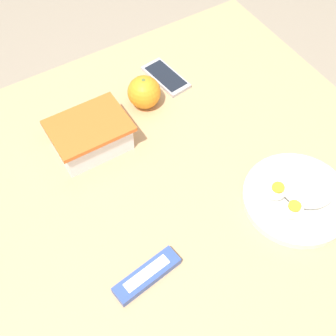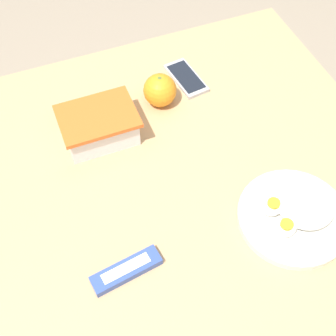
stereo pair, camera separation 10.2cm
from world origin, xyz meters
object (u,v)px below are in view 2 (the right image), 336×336
(orange_fruit, at_px, (160,90))
(candy_bar, at_px, (126,270))
(food_container, at_px, (99,127))
(rice_plate, at_px, (297,213))
(cell_phone, at_px, (186,78))

(orange_fruit, height_order, candy_bar, orange_fruit)
(food_container, relative_size, rice_plate, 0.76)
(orange_fruit, bearing_deg, cell_phone, 28.72)
(food_container, bearing_deg, cell_phone, 21.66)
(orange_fruit, relative_size, candy_bar, 0.57)
(food_container, xyz_separation_m, orange_fruit, (0.17, 0.05, 0.01))
(rice_plate, height_order, candy_bar, rice_plate)
(cell_phone, bearing_deg, orange_fruit, -151.28)
(candy_bar, bearing_deg, cell_phone, 55.06)
(cell_phone, bearing_deg, candy_bar, -124.94)
(rice_plate, bearing_deg, food_container, 130.88)
(candy_bar, bearing_deg, rice_plate, -2.42)
(orange_fruit, relative_size, rice_plate, 0.36)
(orange_fruit, bearing_deg, food_container, -162.44)
(orange_fruit, xyz_separation_m, cell_phone, (0.09, 0.05, -0.04))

